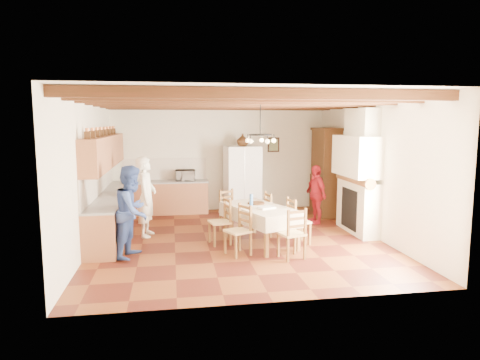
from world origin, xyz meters
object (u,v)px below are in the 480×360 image
hutch (326,172)px  person_woman_red (316,194)px  person_woman_blue (133,211)px  chair_right_near (299,221)px  microwave (185,175)px  refrigerator (242,180)px  chair_right_far (275,214)px  chair_left_near (238,230)px  person_man (146,197)px  dining_table (260,211)px  chair_end_far (231,211)px  chair_left_far (220,221)px  chair_end_near (292,233)px

hutch → person_woman_red: hutch is taller
person_woman_blue → chair_right_near: bearing=-65.2°
person_woman_red → microwave: (-3.14, 1.74, 0.32)m
refrigerator → chair_right_far: size_ratio=1.93×
chair_left_near → chair_right_far: size_ratio=1.00×
chair_left_near → person_woman_red: (2.31, 2.24, 0.25)m
refrigerator → chair_right_far: 2.48m
person_man → microwave: (0.93, 2.32, 0.17)m
chair_right_far → dining_table: bearing=136.4°
chair_right_far → person_woman_blue: (-2.99, -1.10, 0.38)m
hutch → microwave: size_ratio=4.43×
refrigerator → dining_table: size_ratio=0.92×
chair_right_far → chair_left_near: bearing=134.2°
refrigerator → chair_end_far: 2.12m
chair_end_far → person_woman_blue: 2.59m
hutch → chair_left_near: hutch is taller
chair_end_far → hutch: bearing=-4.7°
chair_right_far → chair_end_far: same height
refrigerator → chair_left_near: (-0.71, -3.74, -0.45)m
refrigerator → person_man: 3.23m
person_man → person_woman_red: 4.12m
person_woman_blue → person_woman_red: (4.25, 2.02, -0.13)m
chair_left_near → person_man: size_ratio=0.54×
dining_table → person_woman_red: (1.75, 1.59, 0.02)m
chair_right_far → person_man: person_man is taller
chair_left_far → person_woman_red: size_ratio=0.66×
chair_left_near → person_woman_red: size_ratio=0.66×
chair_right_far → chair_right_near: bearing=-164.1°
chair_end_far → chair_right_far: bearing=-56.8°
person_woman_red → chair_end_far: bearing=-87.5°
microwave → dining_table: bearing=-69.3°
person_man → person_woman_red: bearing=-73.0°
chair_right_far → person_woman_blue: bearing=102.9°
chair_right_near → person_woman_red: size_ratio=0.66×
chair_end_far → person_woman_blue: bearing=-175.7°
chair_right_far → chair_end_near: same height
chair_left_near → person_woman_red: person_woman_red is taller
dining_table → person_woman_blue: person_woman_blue is taller
chair_left_near → person_man: (-1.77, 1.66, 0.40)m
refrigerator → chair_right_near: bearing=-83.1°
chair_left_far → chair_left_near: bearing=6.4°
chair_right_far → person_man: (-2.82, 0.34, 0.40)m
chair_left_near → microwave: (-0.84, 3.98, 0.57)m
chair_right_near → person_woman_red: bearing=-39.5°
chair_right_near → chair_left_far: bearing=72.6°
person_woman_red → microwave: bearing=-129.1°
hutch → person_woman_blue: bearing=-145.2°
chair_left_far → chair_end_near: same height
refrigerator → microwave: bearing=166.0°
chair_end_near → microwave: bearing=-83.0°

